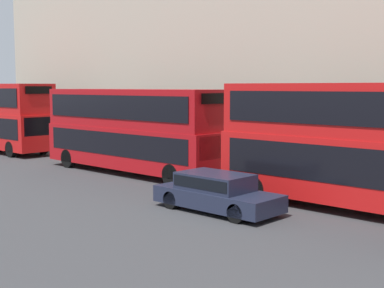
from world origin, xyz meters
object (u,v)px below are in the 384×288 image
object	(u,v)px
car_hatchback	(216,191)
bus_leading	(374,143)
bus_second_in_queue	(132,127)
bus_third_in_queue	(0,114)
pedestrian	(169,154)

from	to	relation	value
car_hatchback	bus_leading	bearing A→B (deg)	-50.76
bus_leading	car_hatchback	distance (m)	5.66
bus_second_in_queue	bus_third_in_queue	size ratio (longest dim) A/B	1.12
bus_leading	pedestrian	xyz separation A→B (m)	(2.61, 12.71, -1.74)
bus_leading	car_hatchback	bearing A→B (deg)	129.24
bus_second_in_queue	car_hatchback	world-z (taller)	bus_second_in_queue
bus_leading	bus_second_in_queue	size ratio (longest dim) A/B	1.02
bus_second_in_queue	pedestrian	size ratio (longest dim) A/B	6.87
bus_leading	bus_third_in_queue	xyz separation A→B (m)	(-0.00, 26.41, 0.03)
bus_leading	bus_second_in_queue	distance (m)	12.71
car_hatchback	bus_second_in_queue	bearing A→B (deg)	68.31
bus_leading	car_hatchback	world-z (taller)	bus_leading
car_hatchback	pedestrian	bearing A→B (deg)	54.85
bus_second_in_queue	car_hatchback	xyz separation A→B (m)	(-3.40, -8.55, -1.63)
bus_third_in_queue	car_hatchback	bearing A→B (deg)	-98.69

